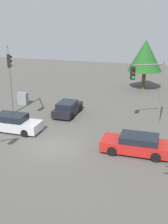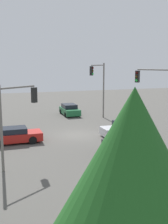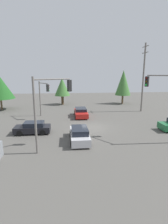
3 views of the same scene
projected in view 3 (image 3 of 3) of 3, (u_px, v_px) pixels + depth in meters
The scene contains 11 objects.
ground_plane at pixel (92, 128), 22.23m from camera, with size 80.00×80.00×0.00m, color #54514C.
sedan_silver at pixel (80, 134), 17.70m from camera, with size 4.55×1.93×1.45m.
sedan_dark at pixel (33, 128), 19.99m from camera, with size 1.92×4.00×1.34m.
sedan_red at pixel (81, 112), 27.77m from camera, with size 4.71×2.04×1.35m.
traffic_signal_main at pixel (43, 93), 26.70m from camera, with size 2.65×1.86×5.55m.
traffic_signal_cross at pixel (49, 101), 15.00m from camera, with size 2.24×3.22×6.52m.
traffic_signal_aux at pixel (164, 96), 17.14m from camera, with size 2.63×2.25×6.80m.
utility_pole_tall at pixel (143, 77), 30.45m from camera, with size 2.20×0.28×11.78m.
tree_right at pixel (0, 87), 32.08m from camera, with size 5.15×5.15×6.51m.
tree_far at pixel (62, 87), 37.82m from camera, with size 3.34×3.34×5.79m.
tree_left at pixel (123, 83), 38.74m from camera, with size 3.45×3.45×7.44m.
Camera 3 is at (-21.06, 3.12, 6.76)m, focal length 28.00 mm.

